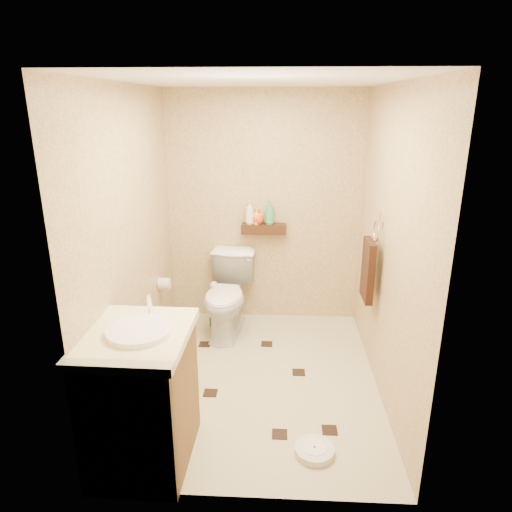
{
  "coord_description": "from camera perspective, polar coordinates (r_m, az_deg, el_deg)",
  "views": [
    {
      "loc": [
        0.16,
        -3.38,
        2.25
      ],
      "look_at": [
        -0.03,
        0.25,
        1.03
      ],
      "focal_mm": 32.0,
      "sensor_mm": 36.0,
      "label": 1
    }
  ],
  "objects": [
    {
      "name": "ground",
      "position": [
        4.07,
        0.28,
        -15.06
      ],
      "size": [
        2.5,
        2.5,
        0.0
      ],
      "primitive_type": "plane",
      "color": "beige",
      "rests_on": "ground"
    },
    {
      "name": "wall_back",
      "position": [
        4.75,
        1.02,
        5.79
      ],
      "size": [
        2.0,
        0.04,
        2.4
      ],
      "primitive_type": "cube",
      "color": "tan",
      "rests_on": "ground"
    },
    {
      "name": "wall_front",
      "position": [
        2.38,
        -1.11,
        -7.63
      ],
      "size": [
        2.0,
        0.04,
        2.4
      ],
      "primitive_type": "cube",
      "color": "tan",
      "rests_on": "ground"
    },
    {
      "name": "wall_left",
      "position": [
        3.73,
        -15.25,
        1.51
      ],
      "size": [
        0.04,
        2.5,
        2.4
      ],
      "primitive_type": "cube",
      "color": "tan",
      "rests_on": "ground"
    },
    {
      "name": "wall_right",
      "position": [
        3.64,
        16.24,
        1.02
      ],
      "size": [
        0.04,
        2.5,
        2.4
      ],
      "primitive_type": "cube",
      "color": "tan",
      "rests_on": "ground"
    },
    {
      "name": "ceiling",
      "position": [
        3.39,
        0.35,
        21.09
      ],
      "size": [
        2.0,
        2.5,
        0.02
      ],
      "primitive_type": "cube",
      "color": "silver",
      "rests_on": "wall_back"
    },
    {
      "name": "wall_shelf",
      "position": [
        4.72,
        0.98,
        3.44
      ],
      "size": [
        0.46,
        0.14,
        0.1
      ],
      "primitive_type": "cube",
      "color": "#3C2210",
      "rests_on": "wall_back"
    },
    {
      "name": "floor_accents",
      "position": [
        4.02,
        0.76,
        -15.43
      ],
      "size": [
        1.21,
        1.39,
        0.01
      ],
      "color": "black",
      "rests_on": "ground"
    },
    {
      "name": "toilet",
      "position": [
        4.63,
        -3.6,
        -4.97
      ],
      "size": [
        0.53,
        0.84,
        0.81
      ],
      "primitive_type": "imported",
      "rotation": [
        0.0,
        0.0,
        -0.1
      ],
      "color": "white",
      "rests_on": "ground"
    },
    {
      "name": "vanity",
      "position": [
        3.13,
        -14.07,
        -16.58
      ],
      "size": [
        0.64,
        0.77,
        1.07
      ],
      "rotation": [
        0.0,
        0.0,
        -0.02
      ],
      "color": "brown",
      "rests_on": "ground"
    },
    {
      "name": "bathroom_scale",
      "position": [
        3.37,
        7.3,
        -22.96
      ],
      "size": [
        0.32,
        0.32,
        0.05
      ],
      "rotation": [
        0.0,
        0.0,
        0.22
      ],
      "color": "silver",
      "rests_on": "ground"
    },
    {
      "name": "toilet_brush",
      "position": [
        4.86,
        -5.19,
        -6.78
      ],
      "size": [
        0.12,
        0.12,
        0.5
      ],
      "color": "#196658",
      "rests_on": "ground"
    },
    {
      "name": "towel_ring",
      "position": [
        3.93,
        13.9,
        -1.39
      ],
      "size": [
        0.12,
        0.3,
        0.76
      ],
      "color": "silver",
      "rests_on": "wall_right"
    },
    {
      "name": "toilet_paper",
      "position": [
        4.49,
        -11.39,
        -3.37
      ],
      "size": [
        0.12,
        0.11,
        0.12
      ],
      "color": "silver",
      "rests_on": "wall_left"
    },
    {
      "name": "bottle_a",
      "position": [
        4.68,
        -0.8,
        5.46
      ],
      "size": [
        0.12,
        0.12,
        0.24
      ],
      "primitive_type": "imported",
      "rotation": [
        0.0,
        0.0,
        3.53
      ],
      "color": "silver",
      "rests_on": "wall_shelf"
    },
    {
      "name": "bottle_b",
      "position": [
        4.69,
        0.11,
        5.03
      ],
      "size": [
        0.1,
        0.11,
        0.17
      ],
      "primitive_type": "imported",
      "rotation": [
        0.0,
        0.0,
        3.73
      ],
      "color": "yellow",
      "rests_on": "wall_shelf"
    },
    {
      "name": "bottle_c",
      "position": [
        4.69,
        0.28,
        4.92
      ],
      "size": [
        0.12,
        0.12,
        0.15
      ],
      "primitive_type": "imported",
      "rotation": [
        0.0,
        0.0,
        1.57
      ],
      "color": "red",
      "rests_on": "wall_shelf"
    },
    {
      "name": "bottle_d",
      "position": [
        4.67,
        1.72,
        5.46
      ],
      "size": [
        0.1,
        0.1,
        0.24
      ],
      "primitive_type": "imported",
      "rotation": [
        0.0,
        0.0,
        4.79
      ],
      "color": "#349C54",
      "rests_on": "wall_shelf"
    }
  ]
}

